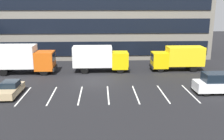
{
  "coord_description": "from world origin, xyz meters",
  "views": [
    {
      "loc": [
        0.73,
        -28.08,
        8.63
      ],
      "look_at": [
        1.99,
        0.28,
        1.4
      ],
      "focal_mm": 40.27,
      "sensor_mm": 36.0,
      "label": 1
    }
  ],
  "objects": [
    {
      "name": "box_truck_yellow",
      "position": [
        0.53,
        4.97,
        1.95
      ],
      "size": [
        7.47,
        2.47,
        3.46
      ],
      "color": "yellow",
      "rests_on": "ground_plane"
    },
    {
      "name": "sedan_tan",
      "position": [
        -8.26,
        -4.1,
        0.69
      ],
      "size": [
        1.7,
        4.06,
        1.46
      ],
      "color": "tan",
      "rests_on": "ground_plane"
    },
    {
      "name": "ground_plane",
      "position": [
        0.0,
        0.0,
        0.0
      ],
      "size": [
        120.0,
        120.0,
        0.0
      ],
      "primitive_type": "plane",
      "color": "black"
    },
    {
      "name": "suv_white",
      "position": [
        12.5,
        -4.27,
        1.03
      ],
      "size": [
        4.7,
        1.99,
        2.13
      ],
      "color": "white",
      "rests_on": "ground_plane"
    },
    {
      "name": "lot_markings",
      "position": [
        0.0,
        -4.25,
        0.0
      ],
      "size": [
        19.74,
        5.4,
        0.01
      ],
      "color": "silver",
      "rests_on": "ground_plane"
    },
    {
      "name": "box_truck_orange",
      "position": [
        -9.58,
        4.46,
        2.12
      ],
      "size": [
        8.13,
        2.69,
        3.77
      ],
      "color": "#D85914",
      "rests_on": "ground_plane"
    },
    {
      "name": "box_truck_yellow_all",
      "position": [
        11.3,
        5.2,
        1.85
      ],
      "size": [
        7.1,
        2.35,
        3.29
      ],
      "color": "yellow",
      "rests_on": "ground_plane"
    }
  ]
}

